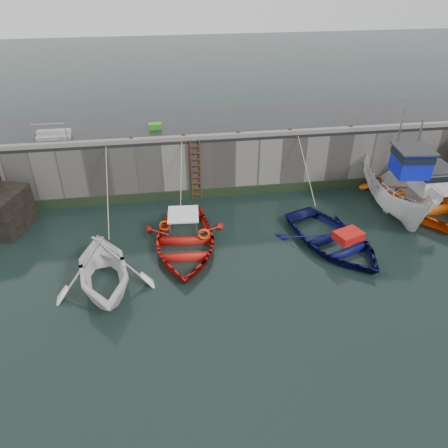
{
  "coord_description": "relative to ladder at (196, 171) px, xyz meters",
  "views": [
    {
      "loc": [
        -3.47,
        -9.92,
        11.07
      ],
      "look_at": [
        -1.23,
        5.41,
        1.2
      ],
      "focal_mm": 35.0,
      "sensor_mm": 36.0,
      "label": 1
    }
  ],
  "objects": [
    {
      "name": "ground",
      "position": [
        2.0,
        -9.91,
        -1.59
      ],
      "size": [
        120.0,
        120.0,
        0.0
      ],
      "primitive_type": "plane",
      "color": "black",
      "rests_on": "ground"
    },
    {
      "name": "quay_back",
      "position": [
        2.0,
        2.59,
        -0.09
      ],
      "size": [
        30.0,
        5.0,
        3.0
      ],
      "primitive_type": "cube",
      "color": "slate",
      "rests_on": "ground"
    },
    {
      "name": "road_back",
      "position": [
        2.0,
        2.59,
        1.49
      ],
      "size": [
        30.0,
        5.0,
        0.16
      ],
      "primitive_type": "cube",
      "color": "black",
      "rests_on": "quay_back"
    },
    {
      "name": "kerb_back",
      "position": [
        2.0,
        0.24,
        1.67
      ],
      "size": [
        30.0,
        0.3,
        0.2
      ],
      "primitive_type": "cube",
      "color": "slate",
      "rests_on": "road_back"
    },
    {
      "name": "algae_back",
      "position": [
        2.0,
        0.05,
        -1.34
      ],
      "size": [
        30.0,
        0.08,
        0.5
      ],
      "primitive_type": "cube",
      "color": "black",
      "rests_on": "ground"
    },
    {
      "name": "ladder",
      "position": [
        0.0,
        0.0,
        0.0
      ],
      "size": [
        0.51,
        0.08,
        3.2
      ],
      "color": "#3F1E0F",
      "rests_on": "ground"
    },
    {
      "name": "boat_near_white",
      "position": [
        -4.12,
        -6.43,
        -1.59
      ],
      "size": [
        4.75,
        5.26,
        2.44
      ],
      "primitive_type": "imported",
      "rotation": [
        0.0,
        0.0,
        0.18
      ],
      "color": "white",
      "rests_on": "ground"
    },
    {
      "name": "boat_near_white_rope",
      "position": [
        -4.12,
        -1.92,
        -1.59
      ],
      "size": [
        0.04,
        4.79,
        3.1
      ],
      "primitive_type": null,
      "color": "tan",
      "rests_on": "ground"
    },
    {
      "name": "boat_near_blue",
      "position": [
        -0.93,
        -4.31,
        -1.59
      ],
      "size": [
        4.26,
        5.7,
        1.13
      ],
      "primitive_type": "imported",
      "rotation": [
        0.0,
        0.0,
        -0.07
      ],
      "color": "red",
      "rests_on": "ground"
    },
    {
      "name": "boat_near_blue_rope",
      "position": [
        -0.93,
        -0.86,
        -1.59
      ],
      "size": [
        0.04,
        3.22,
        3.1
      ],
      "primitive_type": null,
      "color": "tan",
      "rests_on": "ground"
    },
    {
      "name": "boat_near_navy",
      "position": [
        5.51,
        -5.05,
        -1.59
      ],
      "size": [
        5.41,
        6.32,
        1.1
      ],
      "primitive_type": "imported",
      "rotation": [
        0.0,
        0.0,
        0.35
      ],
      "color": "#0A0C40",
      "rests_on": "ground"
    },
    {
      "name": "boat_near_navy_rope",
      "position": [
        5.51,
        -1.23,
        -1.59
      ],
      "size": [
        0.04,
        3.7,
        3.1
      ],
      "primitive_type": null,
      "color": "tan",
      "rests_on": "ground"
    },
    {
      "name": "boat_far_white",
      "position": [
        9.67,
        -2.43,
        -0.52
      ],
      "size": [
        3.14,
        6.77,
        5.53
      ],
      "rotation": [
        0.0,
        0.0,
        -0.1
      ],
      "color": "silver",
      "rests_on": "ground"
    },
    {
      "name": "boat_far_orange",
      "position": [
        11.07,
        -2.12,
        -1.14
      ],
      "size": [
        4.87,
        6.79,
        4.4
      ],
      "rotation": [
        0.0,
        0.0,
        -0.01
      ],
      "color": "#FF5E0D",
      "rests_on": "ground"
    },
    {
      "name": "fish_crate",
      "position": [
        -1.86,
        1.99,
        1.71
      ],
      "size": [
        0.66,
        0.4,
        0.28
      ],
      "primitive_type": "cube",
      "rotation": [
        0.0,
        0.0,
        0.01
      ],
      "color": "#2A951B",
      "rests_on": "road_back"
    },
    {
      "name": "railing",
      "position": [
        -6.75,
        1.33,
        1.77
      ],
      "size": [
        1.6,
        1.05,
        1.0
      ],
      "color": "#A5A8AD",
      "rests_on": "road_back"
    },
    {
      "name": "bollard_a",
      "position": [
        -3.0,
        0.34,
        1.71
      ],
      "size": [
        0.18,
        0.18,
        0.28
      ],
      "primitive_type": "cylinder",
      "color": "#3F1E0F",
      "rests_on": "road_back"
    },
    {
      "name": "bollard_b",
      "position": [
        -0.5,
        0.34,
        1.71
      ],
      "size": [
        0.18,
        0.18,
        0.28
      ],
      "primitive_type": "cylinder",
      "color": "#3F1E0F",
      "rests_on": "road_back"
    },
    {
      "name": "bollard_c",
      "position": [
        2.2,
        0.34,
        1.71
      ],
      "size": [
        0.18,
        0.18,
        0.28
      ],
      "primitive_type": "cylinder",
      "color": "#3F1E0F",
      "rests_on": "road_back"
    },
    {
      "name": "bollard_d",
      "position": [
        4.8,
        0.34,
        1.71
      ],
      "size": [
        0.18,
        0.18,
        0.28
      ],
      "primitive_type": "cylinder",
      "color": "#3F1E0F",
      "rests_on": "road_back"
    },
    {
      "name": "bollard_e",
      "position": [
        8.0,
        0.34,
        1.71
      ],
      "size": [
        0.18,
        0.18,
        0.28
      ],
      "primitive_type": "cylinder",
      "color": "#3F1E0F",
      "rests_on": "road_back"
    }
  ]
}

